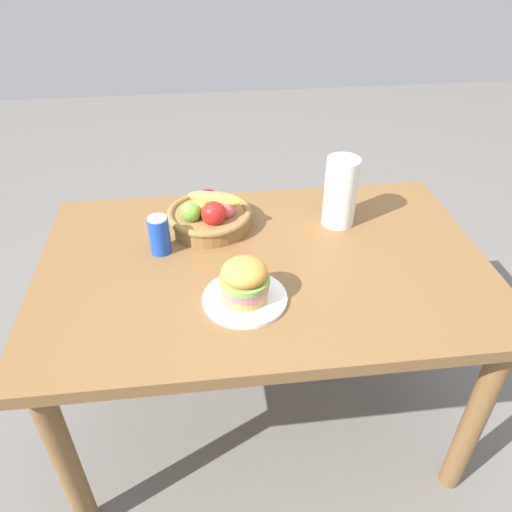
% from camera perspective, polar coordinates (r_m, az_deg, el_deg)
% --- Properties ---
extents(ground_plane, '(8.00, 8.00, 0.00)m').
position_cam_1_polar(ground_plane, '(2.08, 0.71, -17.36)').
color(ground_plane, slate).
extents(dining_table, '(1.40, 0.90, 0.75)m').
position_cam_1_polar(dining_table, '(1.60, 0.88, -3.46)').
color(dining_table, brown).
rests_on(dining_table, ground_plane).
extents(plate, '(0.24, 0.24, 0.01)m').
position_cam_1_polar(plate, '(1.39, -1.30, -4.93)').
color(plate, white).
rests_on(plate, dining_table).
extents(sandwich, '(0.14, 0.14, 0.12)m').
position_cam_1_polar(sandwich, '(1.35, -1.34, -2.80)').
color(sandwich, tan).
rests_on(sandwich, plate).
extents(soda_can, '(0.07, 0.07, 0.13)m').
position_cam_1_polar(soda_can, '(1.57, -11.13, 2.41)').
color(soda_can, blue).
rests_on(soda_can, dining_table).
extents(fruit_basket, '(0.29, 0.29, 0.14)m').
position_cam_1_polar(fruit_basket, '(1.69, -5.39, 4.85)').
color(fruit_basket, olive).
rests_on(fruit_basket, dining_table).
extents(paper_towel_roll, '(0.11, 0.11, 0.24)m').
position_cam_1_polar(paper_towel_roll, '(1.69, 9.77, 7.32)').
color(paper_towel_roll, white).
rests_on(paper_towel_roll, dining_table).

